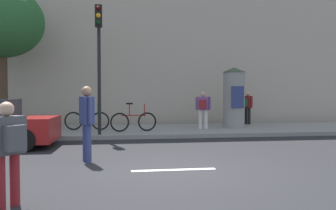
% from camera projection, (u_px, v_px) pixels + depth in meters
% --- Properties ---
extents(ground_plane, '(80.00, 80.00, 0.00)m').
position_uv_depth(ground_plane, '(174.00, 170.00, 7.55)').
color(ground_plane, '#232326').
extents(sidewalk_curb, '(36.00, 4.00, 0.15)m').
position_uv_depth(sidewalk_curb, '(147.00, 131.00, 14.48)').
color(sidewalk_curb, gray).
rests_on(sidewalk_curb, ground_plane).
extents(lane_markings, '(25.80, 0.16, 0.01)m').
position_uv_depth(lane_markings, '(174.00, 170.00, 7.55)').
color(lane_markings, silver).
rests_on(lane_markings, ground_plane).
extents(building_backdrop, '(36.00, 5.00, 11.02)m').
position_uv_depth(building_backdrop, '(139.00, 20.00, 19.22)').
color(building_backdrop, '#B7A893').
rests_on(building_backdrop, ground_plane).
extents(traffic_light, '(0.24, 0.45, 4.48)m').
position_uv_depth(traffic_light, '(99.00, 49.00, 12.37)').
color(traffic_light, black).
rests_on(traffic_light, sidewalk_curb).
extents(poster_column, '(0.99, 0.99, 2.53)m').
position_uv_depth(poster_column, '(234.00, 97.00, 15.08)').
color(poster_column, gray).
rests_on(poster_column, sidewalk_curb).
extents(street_tree, '(3.31, 3.31, 5.65)m').
position_uv_depth(street_tree, '(0.00, 23.00, 13.86)').
color(street_tree, '#4C3826').
rests_on(street_tree, sidewalk_curb).
extents(pedestrian_in_light_jacket, '(0.39, 0.61, 1.79)m').
position_uv_depth(pedestrian_in_light_jacket, '(87.00, 117.00, 8.39)').
color(pedestrian_in_light_jacket, navy).
rests_on(pedestrian_in_light_jacket, ground_plane).
extents(pedestrian_with_bag, '(0.53, 0.53, 1.51)m').
position_uv_depth(pedestrian_with_bag, '(8.00, 145.00, 5.06)').
color(pedestrian_with_bag, maroon).
rests_on(pedestrian_with_bag, ground_plane).
extents(pedestrian_near_pole, '(0.59, 0.49, 1.51)m').
position_uv_depth(pedestrian_near_pole, '(203.00, 107.00, 14.47)').
color(pedestrian_near_pole, silver).
rests_on(pedestrian_near_pole, sidewalk_curb).
extents(pedestrian_in_red_top, '(0.49, 0.56, 1.52)m').
position_uv_depth(pedestrian_in_red_top, '(247.00, 105.00, 16.52)').
color(pedestrian_in_red_top, black).
rests_on(pedestrian_in_red_top, sidewalk_curb).
extents(bicycle_leaning, '(1.76, 0.28, 1.09)m').
position_uv_depth(bicycle_leaning, '(87.00, 120.00, 14.01)').
color(bicycle_leaning, black).
rests_on(bicycle_leaning, sidewalk_curb).
extents(bicycle_upright, '(1.76, 0.29, 1.09)m').
position_uv_depth(bicycle_upright, '(134.00, 121.00, 13.53)').
color(bicycle_upright, black).
rests_on(bicycle_upright, sidewalk_curb).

